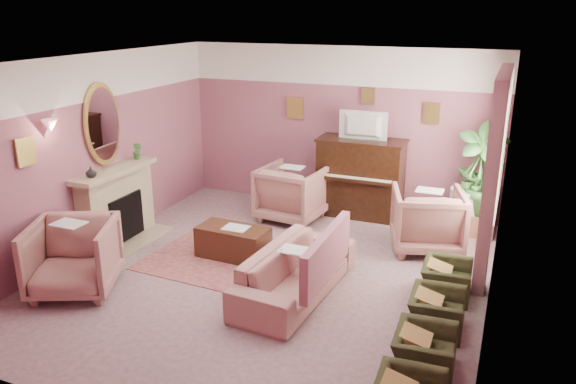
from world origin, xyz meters
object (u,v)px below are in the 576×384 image
at_px(sofa, 295,263).
at_px(coffee_table, 233,242).
at_px(olive_chair_b, 425,345).
at_px(olive_chair_d, 447,274).
at_px(floral_armchair_left, 292,190).
at_px(floral_armchair_front, 73,254).
at_px(side_table, 465,210).
at_px(piano, 360,179).
at_px(olive_chair_c, 437,306).
at_px(television, 362,124).
at_px(floral_armchair_right, 428,217).

bearing_deg(sofa, coffee_table, 151.00).
xyz_separation_m(olive_chair_b, olive_chair_d, (0.00, 1.64, 0.00)).
xyz_separation_m(coffee_table, floral_armchair_left, (0.21, 1.72, 0.29)).
distance_m(coffee_table, sofa, 1.40).
bearing_deg(floral_armchair_front, sofa, 20.73).
distance_m(coffee_table, olive_chair_b, 3.39).
relative_size(coffee_table, side_table, 1.43).
distance_m(piano, side_table, 1.77).
bearing_deg(side_table, floral_armchair_left, -168.74).
bearing_deg(piano, sofa, -89.78).
bearing_deg(olive_chair_d, olive_chair_c, -90.00).
height_order(sofa, olive_chair_b, sofa).
distance_m(floral_armchair_front, olive_chair_c, 4.39).
bearing_deg(olive_chair_d, floral_armchair_left, 147.65).
bearing_deg(coffee_table, olive_chair_c, -15.81).
bearing_deg(side_table, piano, 177.39).
relative_size(floral_armchair_front, side_table, 1.46).
bearing_deg(television, piano, 90.00).
height_order(television, floral_armchair_right, television).
relative_size(piano, floral_armchair_left, 1.37).
xyz_separation_m(television, olive_chair_b, (1.75, -3.95, -1.31)).
height_order(olive_chair_b, side_table, side_table).
bearing_deg(coffee_table, floral_armchair_right, 27.92).
xyz_separation_m(coffee_table, olive_chair_b, (2.95, -1.66, 0.06)).
bearing_deg(floral_armchair_left, olive_chair_c, -43.00).
bearing_deg(floral_armchair_front, floral_armchair_right, 37.61).
xyz_separation_m(television, side_table, (1.74, -0.03, -1.25)).
bearing_deg(piano, floral_armchair_front, -122.71).
height_order(floral_armchair_left, olive_chair_d, floral_armchair_left).
distance_m(piano, television, 0.95).
xyz_separation_m(piano, side_table, (1.74, -0.08, -0.30)).
height_order(piano, television, television).
bearing_deg(floral_armchair_right, television, 142.98).
xyz_separation_m(floral_armchair_right, side_table, (0.45, 0.94, -0.16)).
height_order(olive_chair_d, side_table, side_table).
xyz_separation_m(floral_armchair_front, side_table, (4.31, 3.91, -0.16)).
xyz_separation_m(floral_armchair_right, floral_armchair_front, (-3.85, -2.97, 0.00)).
distance_m(olive_chair_c, side_table, 3.10).
xyz_separation_m(piano, floral_armchair_front, (-2.56, -3.99, -0.14)).
bearing_deg(floral_armchair_right, olive_chair_b, -81.23).
bearing_deg(floral_armchair_front, olive_chair_c, 10.66).
height_order(piano, floral_armchair_right, piano).
bearing_deg(piano, olive_chair_c, -61.18).
xyz_separation_m(coffee_table, floral_armchair_right, (2.49, 1.32, 0.29)).
bearing_deg(coffee_table, side_table, 37.54).
xyz_separation_m(floral_armchair_front, olive_chair_b, (4.31, -0.01, -0.22)).
height_order(sofa, floral_armchair_right, floral_armchair_right).
bearing_deg(side_table, floral_armchair_front, -137.75).
distance_m(sofa, side_table, 3.41).
relative_size(floral_armchair_right, olive_chair_c, 1.53).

